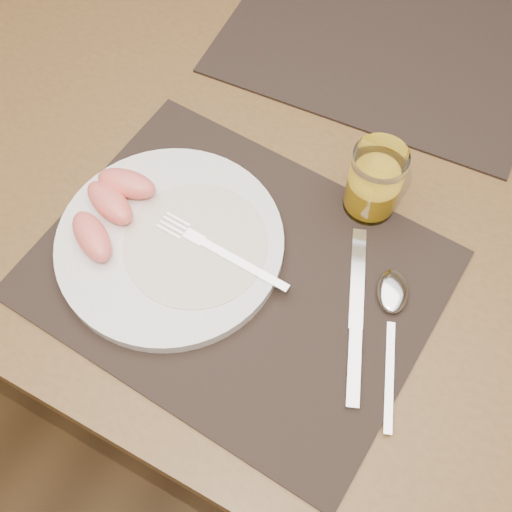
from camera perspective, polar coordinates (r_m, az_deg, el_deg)
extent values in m
plane|color=brown|center=(1.52, 3.26, -8.11)|extent=(5.00, 5.00, 0.00)
cube|color=brown|center=(0.88, 5.67, 8.97)|extent=(1.40, 0.90, 0.04)
cylinder|color=brown|center=(1.60, -10.73, 18.29)|extent=(0.06, 0.06, 0.71)
cube|color=black|center=(0.75, -1.78, -1.55)|extent=(0.47, 0.38, 0.00)
cube|color=black|center=(1.01, 11.40, 18.40)|extent=(0.47, 0.38, 0.00)
cylinder|color=white|center=(0.77, -7.64, 1.15)|extent=(0.27, 0.27, 0.02)
cylinder|color=white|center=(0.75, -5.40, 1.12)|extent=(0.17, 0.17, 0.00)
cube|color=silver|center=(0.73, -1.01, -0.84)|extent=(0.12, 0.02, 0.00)
cube|color=silver|center=(0.75, -5.50, 1.66)|extent=(0.03, 0.02, 0.00)
cube|color=silver|center=(0.77, -7.34, 2.67)|extent=(0.04, 0.03, 0.00)
cube|color=silver|center=(0.75, 9.02, -1.90)|extent=(0.06, 0.13, 0.00)
cube|color=silver|center=(0.71, 8.70, -9.74)|extent=(0.05, 0.09, 0.01)
cube|color=silver|center=(0.71, 11.76, -10.42)|extent=(0.05, 0.12, 0.00)
ellipsoid|color=silver|center=(0.75, 12.04, -3.07)|extent=(0.05, 0.07, 0.01)
cylinder|color=white|center=(0.77, 10.51, 6.57)|extent=(0.06, 0.06, 0.10)
cylinder|color=#F6B014|center=(0.79, 10.25, 5.62)|extent=(0.05, 0.05, 0.04)
ellipsoid|color=#F87665|center=(0.76, -14.39, 1.70)|extent=(0.08, 0.07, 0.03)
ellipsoid|color=#F87665|center=(0.78, -12.88, 4.65)|extent=(0.08, 0.06, 0.03)
ellipsoid|color=#F87665|center=(0.79, -11.42, 6.34)|extent=(0.08, 0.05, 0.03)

